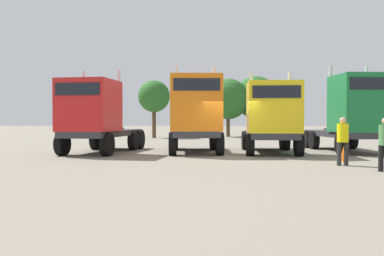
# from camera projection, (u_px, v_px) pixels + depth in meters

# --- Properties ---
(ground) EXTENTS (200.00, 200.00, 0.00)m
(ground) POSITION_uv_depth(u_px,v_px,m) (230.00, 157.00, 17.92)
(ground) COLOR gray
(semi_truck_red) EXTENTS (3.39, 6.46, 4.16)m
(semi_truck_red) POSITION_uv_depth(u_px,v_px,m) (95.00, 116.00, 19.47)
(semi_truck_red) COLOR #333338
(semi_truck_red) RESTS_ON ground
(semi_truck_orange) EXTENTS (2.81, 5.86, 4.38)m
(semi_truck_orange) POSITION_uv_depth(u_px,v_px,m) (196.00, 114.00, 19.55)
(semi_truck_orange) COLOR #333338
(semi_truck_orange) RESTS_ON ground
(semi_truck_yellow) EXTENTS (2.88, 6.30, 4.02)m
(semi_truck_yellow) POSITION_uv_depth(u_px,v_px,m) (272.00, 118.00, 19.31)
(semi_truck_yellow) COLOR #333338
(semi_truck_yellow) RESTS_ON ground
(semi_truck_green) EXTENTS (2.94, 6.37, 4.45)m
(semi_truck_green) POSITION_uv_depth(u_px,v_px,m) (355.00, 113.00, 19.90)
(semi_truck_green) COLOR #333338
(semi_truck_green) RESTS_ON ground
(visitor_in_hivis) EXTENTS (0.48, 0.48, 1.75)m
(visitor_in_hivis) POSITION_uv_depth(u_px,v_px,m) (343.00, 138.00, 14.39)
(visitor_in_hivis) COLOR #2A2A2A
(visitor_in_hivis) RESTS_ON ground
(traffic_cone_near) EXTENTS (0.36, 0.36, 0.70)m
(traffic_cone_near) POSITION_uv_depth(u_px,v_px,m) (344.00, 152.00, 15.95)
(traffic_cone_near) COLOR #F2590C
(traffic_cone_near) RESTS_ON ground
(oak_far_left) EXTENTS (2.98, 2.98, 5.39)m
(oak_far_left) POSITION_uv_depth(u_px,v_px,m) (154.00, 97.00, 37.12)
(oak_far_left) COLOR #4C3823
(oak_far_left) RESTS_ON ground
(oak_far_centre) EXTENTS (4.09, 4.09, 5.83)m
(oak_far_centre) POSITION_uv_depth(u_px,v_px,m) (228.00, 99.00, 39.71)
(oak_far_centre) COLOR #4C3823
(oak_far_centre) RESTS_ON ground
(oak_far_right) EXTENTS (4.33, 4.33, 6.15)m
(oak_far_right) POSITION_uv_depth(u_px,v_px,m) (256.00, 97.00, 40.42)
(oak_far_right) COLOR #4C3823
(oak_far_right) RESTS_ON ground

